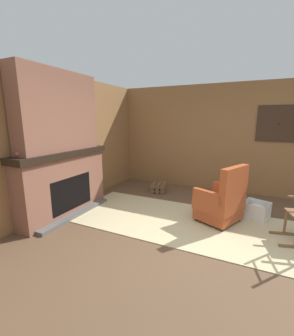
{
  "coord_description": "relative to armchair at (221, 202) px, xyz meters",
  "views": [
    {
      "loc": [
        0.57,
        -3.0,
        1.78
      ],
      "look_at": [
        -1.16,
        0.64,
        0.9
      ],
      "focal_mm": 24.0,
      "sensor_mm": 36.0,
      "label": 1
    }
  ],
  "objects": [
    {
      "name": "laundry_basket",
      "position": [
        0.56,
        0.48,
        -0.22
      ],
      "size": [
        0.52,
        0.49,
        0.3
      ],
      "rotation": [
        0.0,
        0.0,
        -0.33
      ],
      "color": "white",
      "rests_on": "ground"
    },
    {
      "name": "fireplace_hearth",
      "position": [
        -2.74,
        -0.87,
        0.24
      ],
      "size": [
        0.59,
        1.99,
        1.22
      ],
      "color": "brown",
      "rests_on": "ground"
    },
    {
      "name": "firewood_stack",
      "position": [
        -1.63,
        1.09,
        -0.26
      ],
      "size": [
        0.44,
        0.43,
        0.23
      ],
      "rotation": [
        0.0,
        0.0,
        0.23
      ],
      "color": "brown",
      "rests_on": "ground"
    },
    {
      "name": "wood_panel_wall_back",
      "position": [
        -0.14,
        1.94,
        0.95
      ],
      "size": [
        6.16,
        0.09,
        2.62
      ],
      "color": "olive",
      "rests_on": "ground"
    },
    {
      "name": "storage_case",
      "position": [
        -2.79,
        -0.32,
        0.93
      ],
      "size": [
        0.13,
        0.28,
        0.15
      ],
      "color": "black",
      "rests_on": "fireplace_hearth"
    },
    {
      "name": "ground_plane",
      "position": [
        -0.16,
        -0.87,
        -0.37
      ],
      "size": [
        14.0,
        14.0,
        0.0
      ],
      "primitive_type": "plane",
      "color": "brown"
    },
    {
      "name": "armchair",
      "position": [
        0.0,
        0.0,
        0.0
      ],
      "size": [
        0.86,
        0.9,
        1.03
      ],
      "rotation": [
        0.0,
        0.0,
        2.73
      ],
      "color": "#A84723",
      "rests_on": "ground"
    },
    {
      "name": "area_rug",
      "position": [
        -0.6,
        -0.28,
        -0.36
      ],
      "size": [
        4.1,
        1.72,
        0.01
      ],
      "color": "#C6B789",
      "rests_on": "ground"
    },
    {
      "name": "oil_lamp_vase",
      "position": [
        -2.79,
        -1.66,
        0.94
      ],
      "size": [
        0.12,
        0.12,
        0.26
      ],
      "color": "#B24C42",
      "rests_on": "fireplace_hearth"
    },
    {
      "name": "decorative_plate_on_mantel",
      "position": [
        -2.81,
        -0.74,
        0.99
      ],
      "size": [
        0.08,
        0.3,
        0.29
      ],
      "color": "gold",
      "rests_on": "fireplace_hearth"
    },
    {
      "name": "chimney_breast",
      "position": [
        -2.75,
        -0.87,
        1.54
      ],
      "size": [
        0.34,
        1.66,
        1.38
      ],
      "color": "brown",
      "rests_on": "fireplace_hearth"
    },
    {
      "name": "wood_panel_wall_left",
      "position": [
        -2.97,
        -0.87,
        0.94
      ],
      "size": [
        0.06,
        6.16,
        2.62
      ],
      "color": "olive",
      "rests_on": "ground"
    }
  ]
}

